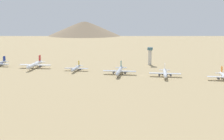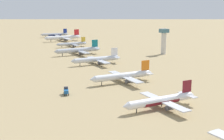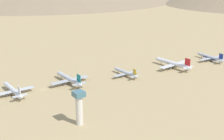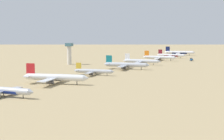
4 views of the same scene
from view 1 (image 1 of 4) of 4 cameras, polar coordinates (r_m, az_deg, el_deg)
The scene contains 7 objects.
ground_plane at distance 320.58m, azimuth 6.21°, elevation -1.10°, with size 2349.26×2349.26×0.00m, color tan.
parked_jet_1 at distance 375.82m, azimuth -15.39°, elevation 1.07°, with size 51.02×41.46×14.71m.
parked_jet_2 at distance 347.62m, azimuth -7.30°, elevation 0.39°, with size 36.92×29.93×10.67m.
parked_jet_3 at distance 322.46m, azimuth 1.51°, elevation -0.14°, with size 47.09×38.17×13.60m.
parked_jet_4 at distance 315.93m, azimuth 10.71°, elevation -0.62°, with size 43.10×34.91×12.46m.
control_tower at distance 392.06m, azimuth 7.71°, elevation 3.04°, with size 7.20×7.20×24.29m.
desert_hill_1 at distance 1037.63m, azimuth -5.50°, elevation 8.58°, with size 265.58×265.58×58.08m, color #847056.
Camera 1 is at (313.53, 17.02, 64.66)m, focal length 45.06 mm.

